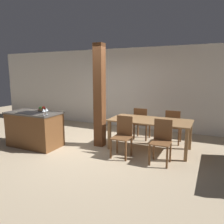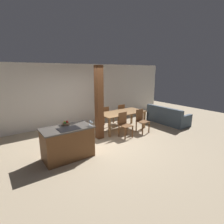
# 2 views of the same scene
# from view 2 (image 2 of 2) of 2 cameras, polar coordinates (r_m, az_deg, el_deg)

# --- Properties ---
(ground_plane) EXTENTS (16.00, 16.00, 0.00)m
(ground_plane) POSITION_cam_2_polar(r_m,az_deg,el_deg) (6.13, -3.51, -9.81)
(ground_plane) COLOR tan
(wall_back) EXTENTS (11.20, 0.08, 2.70)m
(wall_back) POSITION_cam_2_polar(r_m,az_deg,el_deg) (8.03, -13.73, 5.45)
(wall_back) COLOR silver
(wall_back) RESTS_ON ground_plane
(kitchen_island) EXTENTS (1.37, 0.76, 0.90)m
(kitchen_island) POSITION_cam_2_polar(r_m,az_deg,el_deg) (5.10, -14.25, -9.68)
(kitchen_island) COLOR brown
(kitchen_island) RESTS_ON ground_plane
(fruit_bowl) EXTENTS (0.21, 0.21, 0.11)m
(fruit_bowl) POSITION_cam_2_polar(r_m,az_deg,el_deg) (5.17, -14.90, -3.57)
(fruit_bowl) COLOR #99704C
(fruit_bowl) RESTS_ON kitchen_island
(wine_glass_near) EXTENTS (0.08, 0.08, 0.16)m
(wine_glass_near) POSITION_cam_2_polar(r_m,az_deg,el_deg) (4.89, -6.72, -3.15)
(wine_glass_near) COLOR silver
(wine_glass_near) RESTS_ON kitchen_island
(wine_glass_middle) EXTENTS (0.08, 0.08, 0.16)m
(wine_glass_middle) POSITION_cam_2_polar(r_m,az_deg,el_deg) (4.97, -7.26, -2.89)
(wine_glass_middle) COLOR silver
(wine_glass_middle) RESTS_ON kitchen_island
(dining_table) EXTENTS (1.95, 0.94, 0.75)m
(dining_table) POSITION_cam_2_polar(r_m,az_deg,el_deg) (7.20, 3.26, -0.72)
(dining_table) COLOR olive
(dining_table) RESTS_ON ground_plane
(dining_chair_near_left) EXTENTS (0.40, 0.40, 0.91)m
(dining_chair_near_left) POSITION_cam_2_polar(r_m,az_deg,el_deg) (6.46, 4.12, -4.01)
(dining_chair_near_left) COLOR brown
(dining_chair_near_left) RESTS_ON ground_plane
(dining_chair_near_right) EXTENTS (0.40, 0.40, 0.91)m
(dining_chair_near_right) POSITION_cam_2_polar(r_m,az_deg,el_deg) (7.03, 9.61, -2.70)
(dining_chair_near_right) COLOR brown
(dining_chair_near_right) RESTS_ON ground_plane
(dining_chair_far_left) EXTENTS (0.40, 0.40, 0.91)m
(dining_chair_far_left) POSITION_cam_2_polar(r_m,az_deg,el_deg) (7.54, -2.70, -1.42)
(dining_chair_far_left) COLOR brown
(dining_chair_far_left) RESTS_ON ground_plane
(dining_chair_far_right) EXTENTS (0.40, 0.40, 0.91)m
(dining_chair_far_right) POSITION_cam_2_polar(r_m,az_deg,el_deg) (8.03, 2.54, -0.48)
(dining_chair_far_right) COLOR brown
(dining_chair_far_right) RESTS_ON ground_plane
(couch) EXTENTS (0.83, 1.92, 0.80)m
(couch) POSITION_cam_2_polar(r_m,az_deg,el_deg) (8.55, 17.58, -1.73)
(couch) COLOR #3D4C5B
(couch) RESTS_ON ground_plane
(timber_post) EXTENTS (0.24, 0.24, 2.59)m
(timber_post) POSITION_cam_2_polar(r_m,az_deg,el_deg) (6.14, -4.24, 2.89)
(timber_post) COLOR brown
(timber_post) RESTS_ON ground_plane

